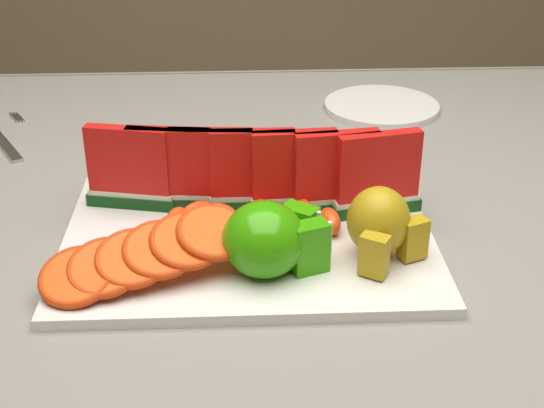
# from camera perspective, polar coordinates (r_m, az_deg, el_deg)

# --- Properties ---
(table) EXTENTS (1.40, 0.90, 0.75)m
(table) POSITION_cam_1_polar(r_m,az_deg,el_deg) (0.96, -4.32, -5.59)
(table) COLOR #4F2F1D
(table) RESTS_ON ground
(tablecloth) EXTENTS (1.53, 1.03, 0.20)m
(tablecloth) POSITION_cam_1_polar(r_m,az_deg,el_deg) (0.93, -4.46, -2.37)
(tablecloth) COLOR gray
(tablecloth) RESTS_ON table
(platter) EXTENTS (0.40, 0.30, 0.01)m
(platter) POSITION_cam_1_polar(r_m,az_deg,el_deg) (0.83, -1.77, -2.59)
(platter) COLOR silver
(platter) RESTS_ON tablecloth
(apple_cluster) EXTENTS (0.11, 0.09, 0.08)m
(apple_cluster) POSITION_cam_1_polar(r_m,az_deg,el_deg) (0.75, -0.07, -2.69)
(apple_cluster) COLOR #267910
(apple_cluster) RESTS_ON platter
(pear_cluster) EXTENTS (0.09, 0.09, 0.07)m
(pear_cluster) POSITION_cam_1_polar(r_m,az_deg,el_deg) (0.77, 8.16, -1.49)
(pear_cluster) COLOR #A26F1F
(pear_cluster) RESTS_ON platter
(side_plate) EXTENTS (0.24, 0.24, 0.01)m
(side_plate) POSITION_cam_1_polar(r_m,az_deg,el_deg) (1.21, 8.25, 7.29)
(side_plate) COLOR silver
(side_plate) RESTS_ON tablecloth
(fork) EXTENTS (0.10, 0.19, 0.00)m
(fork) POSITION_cam_1_polar(r_m,az_deg,el_deg) (1.16, -19.63, 4.72)
(fork) COLOR silver
(fork) RESTS_ON tablecloth
(watermelon_row) EXTENTS (0.39, 0.07, 0.10)m
(watermelon_row) POSITION_cam_1_polar(r_m,az_deg,el_deg) (0.85, -1.48, 2.36)
(watermelon_row) COLOR #0F340A
(watermelon_row) RESTS_ON platter
(orange_fan_front) EXTENTS (0.22, 0.13, 0.06)m
(orange_fan_front) POSITION_cam_1_polar(r_m,az_deg,el_deg) (0.75, -9.45, -3.71)
(orange_fan_front) COLOR #D44B10
(orange_fan_front) RESTS_ON platter
(orange_fan_back) EXTENTS (0.23, 0.09, 0.04)m
(orange_fan_back) POSITION_cam_1_polar(r_m,az_deg,el_deg) (0.92, -3.67, 2.33)
(orange_fan_back) COLOR #D44B10
(orange_fan_back) RESTS_ON platter
(tangerine_segments) EXTENTS (0.20, 0.07, 0.03)m
(tangerine_segments) POSITION_cam_1_polar(r_m,az_deg,el_deg) (0.83, -1.54, -1.05)
(tangerine_segments) COLOR orange
(tangerine_segments) RESTS_ON platter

